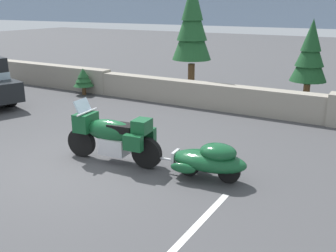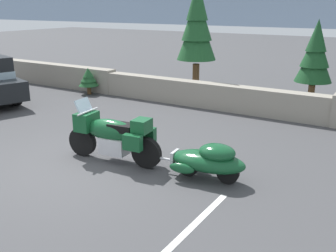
# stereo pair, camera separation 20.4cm
# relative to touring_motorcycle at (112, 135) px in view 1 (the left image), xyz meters

# --- Properties ---
(ground_plane) EXTENTS (80.00, 80.00, 0.00)m
(ground_plane) POSITION_rel_touring_motorcycle_xyz_m (-0.43, -0.53, -0.62)
(ground_plane) COLOR #424244
(stone_guard_wall) EXTENTS (24.00, 0.56, 0.93)m
(stone_guard_wall) POSITION_rel_touring_motorcycle_xyz_m (-0.19, 5.36, -0.17)
(stone_guard_wall) COLOR gray
(stone_guard_wall) RESTS_ON ground
(touring_motorcycle) EXTENTS (2.31, 0.88, 1.33)m
(touring_motorcycle) POSITION_rel_touring_motorcycle_xyz_m (0.00, 0.00, 0.00)
(touring_motorcycle) COLOR black
(touring_motorcycle) RESTS_ON ground
(car_shaped_trailer) EXTENTS (2.23, 0.87, 0.76)m
(car_shaped_trailer) POSITION_rel_touring_motorcycle_xyz_m (2.19, 0.23, -0.21)
(car_shaped_trailer) COLOR black
(car_shaped_trailer) RESTS_ON ground
(pine_tree_secondary) EXTENTS (1.16, 1.16, 2.90)m
(pine_tree_secondary) POSITION_rel_touring_motorcycle_xyz_m (2.67, 6.77, 1.19)
(pine_tree_secondary) COLOR brown
(pine_tree_secondary) RESTS_ON ground
(pine_tree_far_right) EXTENTS (1.43, 1.43, 4.21)m
(pine_tree_far_right) POSITION_rel_touring_motorcycle_xyz_m (-1.48, 6.67, 2.01)
(pine_tree_far_right) COLOR brown
(pine_tree_far_right) RESTS_ON ground
(pine_sapling_near) EXTENTS (0.77, 0.77, 1.01)m
(pine_sapling_near) POSITION_rel_touring_motorcycle_xyz_m (-5.13, 4.82, 0.01)
(pine_sapling_near) COLOR brown
(pine_sapling_near) RESTS_ON ground
(parking_stripe_marker) EXTENTS (0.12, 3.60, 0.01)m
(parking_stripe_marker) POSITION_rel_touring_motorcycle_xyz_m (2.75, -2.03, -0.62)
(parking_stripe_marker) COLOR silver
(parking_stripe_marker) RESTS_ON ground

